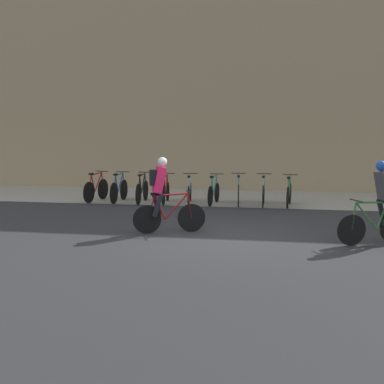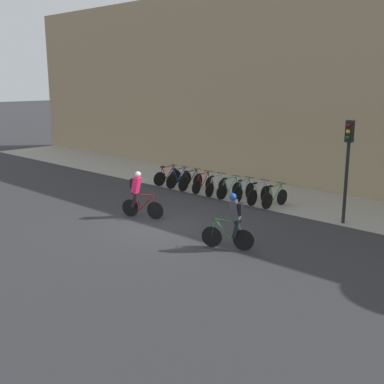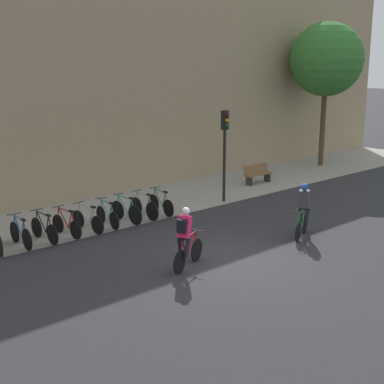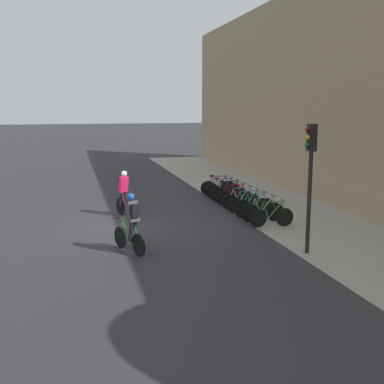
{
  "view_description": "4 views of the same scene",
  "coord_description": "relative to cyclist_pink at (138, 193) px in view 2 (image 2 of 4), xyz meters",
  "views": [
    {
      "loc": [
        1.43,
        -11.71,
        2.48
      ],
      "look_at": [
        -0.85,
        1.05,
        0.88
      ],
      "focal_mm": 50.0,
      "sensor_mm": 36.0,
      "label": 1
    },
    {
      "loc": [
        12.08,
        -11.17,
        5.09
      ],
      "look_at": [
        0.48,
        1.22,
        1.12
      ],
      "focal_mm": 45.0,
      "sensor_mm": 36.0,
      "label": 2
    },
    {
      "loc": [
        -10.45,
        -10.24,
        5.56
      ],
      "look_at": [
        0.89,
        2.6,
        1.41
      ],
      "focal_mm": 50.0,
      "sensor_mm": 36.0,
      "label": 3
    },
    {
      "loc": [
        16.8,
        -1.68,
        4.21
      ],
      "look_at": [
        0.04,
        2.57,
        1.1
      ],
      "focal_mm": 45.0,
      "sensor_mm": 36.0,
      "label": 4
    }
  ],
  "objects": [
    {
      "name": "parked_bike_1",
      "position": [
        -2.6,
        4.8,
        -0.54
      ],
      "size": [
        0.46,
        1.66,
        0.98
      ],
      "color": "black",
      "rests_on": "ground"
    },
    {
      "name": "parked_bike_2",
      "position": [
        -1.81,
        4.8,
        -0.55
      ],
      "size": [
        0.46,
        1.71,
        0.97
      ],
      "color": "black",
      "rests_on": "ground"
    },
    {
      "name": "parked_bike_6",
      "position": [
        1.35,
        4.8,
        -0.54
      ],
      "size": [
        0.46,
        1.68,
        0.98
      ],
      "color": "black",
      "rests_on": "ground"
    },
    {
      "name": "cyclist_pink",
      "position": [
        0.0,
        0.0,
        0.0
      ],
      "size": [
        1.61,
        0.72,
        1.77
      ],
      "color": "black",
      "rests_on": "ground"
    },
    {
      "name": "ground",
      "position": [
        1.41,
        -0.26,
        -0.95
      ],
      "size": [
        200.0,
        200.0,
        0.0
      ],
      "primitive_type": "plane",
      "color": "#2B2B2D"
    },
    {
      "name": "parked_bike_4",
      "position": [
        -0.23,
        4.8,
        -0.56
      ],
      "size": [
        0.46,
        1.67,
        0.95
      ],
      "color": "black",
      "rests_on": "ground"
    },
    {
      "name": "parked_bike_8",
      "position": [
        2.92,
        4.8,
        -0.55
      ],
      "size": [
        0.46,
        1.64,
        0.96
      ],
      "color": "black",
      "rests_on": "ground"
    },
    {
      "name": "parked_bike_0",
      "position": [
        -3.38,
        4.8,
        -0.54
      ],
      "size": [
        0.46,
        1.64,
        0.98
      ],
      "color": "black",
      "rests_on": "ground"
    },
    {
      "name": "kerb_strip",
      "position": [
        1.41,
        6.49,
        -0.94
      ],
      "size": [
        44.0,
        4.5,
        0.01
      ],
      "primitive_type": "cube",
      "color": "gray",
      "rests_on": "ground"
    },
    {
      "name": "parked_bike_7",
      "position": [
        2.14,
        4.8,
        -0.54
      ],
      "size": [
        0.46,
        1.67,
        0.98
      ],
      "color": "black",
      "rests_on": "ground"
    },
    {
      "name": "building_facade",
      "position": [
        1.41,
        9.04,
        3.93
      ],
      "size": [
        44.0,
        0.6,
        9.74
      ],
      "primitive_type": "cube",
      "color": "#9E8966",
      "rests_on": "ground"
    },
    {
      "name": "cyclist_grey",
      "position": [
        4.8,
        -0.32,
        0.0
      ],
      "size": [
        1.53,
        0.76,
        1.77
      ],
      "color": "black",
      "rests_on": "ground"
    },
    {
      "name": "parked_bike_5",
      "position": [
        0.56,
        4.8,
        -0.56
      ],
      "size": [
        0.46,
        1.62,
        0.95
      ],
      "color": "black",
      "rests_on": "ground"
    },
    {
      "name": "traffic_light_pole",
      "position": [
        6.03,
        4.57,
        1.63
      ],
      "size": [
        0.26,
        0.3,
        3.72
      ],
      "color": "black",
      "rests_on": "ground"
    },
    {
      "name": "parked_bike_3",
      "position": [
        -1.02,
        4.8,
        -0.56
      ],
      "size": [
        0.46,
        1.64,
        0.95
      ],
      "color": "black",
      "rests_on": "ground"
    }
  ]
}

